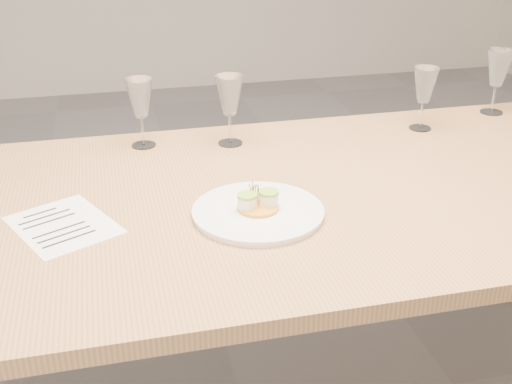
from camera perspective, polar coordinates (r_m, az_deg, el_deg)
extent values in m
cube|color=tan|center=(1.58, -0.69, -0.88)|extent=(2.40, 1.00, 0.04)
cylinder|color=white|center=(1.47, 0.18, -1.84)|extent=(0.30, 0.30, 0.01)
cylinder|color=white|center=(1.47, 0.18, -1.63)|extent=(0.30, 0.30, 0.01)
cylinder|color=#F5A52E|center=(1.47, 0.18, -1.42)|extent=(0.10, 0.10, 0.01)
cylinder|color=#FDF1CE|center=(1.45, -0.78, -0.90)|extent=(0.04, 0.04, 0.03)
cylinder|color=#FDF1CE|center=(1.47, 1.14, -0.62)|extent=(0.04, 0.04, 0.03)
cylinder|color=#9CCA38|center=(1.44, -0.78, -0.30)|extent=(0.05, 0.05, 0.01)
cylinder|color=#9CCA38|center=(1.46, 1.14, -0.02)|extent=(0.05, 0.05, 0.01)
cylinder|color=#D5C771|center=(1.44, 2.91, -2.17)|extent=(0.05, 0.05, 0.00)
cube|color=white|center=(1.50, -16.76, -2.82)|extent=(0.28, 0.30, 0.00)
cube|color=black|center=(1.56, -18.65, -1.77)|extent=(0.07, 0.04, 0.00)
cube|color=black|center=(1.54, -18.28, -2.12)|extent=(0.11, 0.06, 0.00)
cube|color=black|center=(1.52, -17.90, -2.48)|extent=(0.11, 0.06, 0.00)
cube|color=black|center=(1.48, -17.10, -3.24)|extent=(0.11, 0.06, 0.00)
cube|color=black|center=(1.45, -16.68, -3.63)|extent=(0.11, 0.06, 0.00)
cube|color=black|center=(1.43, -16.25, -4.04)|extent=(0.11, 0.06, 0.00)
cylinder|color=white|center=(1.90, -9.94, 4.12)|extent=(0.07, 0.07, 0.00)
cylinder|color=white|center=(1.88, -10.04, 5.39)|extent=(0.01, 0.01, 0.09)
cone|color=white|center=(1.85, -10.28, 8.22)|extent=(0.08, 0.08, 0.11)
cylinder|color=white|center=(1.89, -2.29, 4.37)|extent=(0.07, 0.07, 0.00)
cylinder|color=white|center=(1.87, -2.31, 5.67)|extent=(0.01, 0.01, 0.09)
cone|color=white|center=(1.84, -2.37, 8.59)|extent=(0.08, 0.08, 0.11)
cylinder|color=white|center=(2.07, 14.36, 5.53)|extent=(0.07, 0.07, 0.00)
cylinder|color=white|center=(2.05, 14.49, 6.66)|extent=(0.01, 0.01, 0.08)
cone|color=white|center=(2.03, 14.79, 9.18)|extent=(0.08, 0.08, 0.11)
cylinder|color=white|center=(2.29, 20.18, 6.68)|extent=(0.07, 0.07, 0.00)
cylinder|color=white|center=(2.27, 20.36, 7.79)|extent=(0.01, 0.01, 0.09)
cone|color=white|center=(2.25, 20.76, 10.29)|extent=(0.08, 0.08, 0.12)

